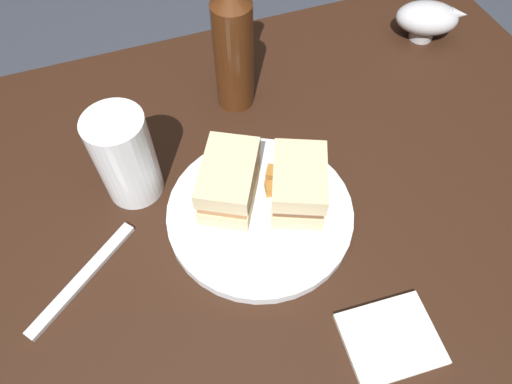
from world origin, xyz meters
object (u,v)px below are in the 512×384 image
fork (83,278)px  pint_glass (127,162)px  sandwich_half_left (299,185)px  plate (262,212)px  cider_bottle (233,46)px  gravy_boat (428,18)px  napkin (390,339)px  sandwich_half_right (229,181)px

fork → pint_glass: bearing=-165.7°
sandwich_half_left → fork: bearing=2.1°
sandwich_half_left → fork: 0.30m
sandwich_half_left → plate: bearing=-0.2°
sandwich_half_left → cider_bottle: size_ratio=0.44×
gravy_boat → fork: bearing=22.5°
pint_glass → sandwich_half_left: bearing=152.3°
gravy_boat → napkin: gravy_boat is taller
sandwich_half_left → pint_glass: bearing=-27.7°
sandwich_half_right → napkin: 0.28m
napkin → fork: 0.39m
sandwich_half_right → pint_glass: pint_glass is taller
pint_glass → fork: bearing=52.0°
sandwich_half_right → pint_glass: size_ratio=0.92×
plate → sandwich_half_left: bearing=179.8°
cider_bottle → sandwich_half_right: bearing=69.5°
pint_glass → fork: size_ratio=0.78×
gravy_boat → sandwich_half_left: bearing=35.8°
sandwich_half_left → sandwich_half_right: (0.09, -0.04, 0.00)m
sandwich_half_right → fork: sandwich_half_right is taller
plate → napkin: 0.23m
sandwich_half_right → napkin: size_ratio=1.17×
pint_glass → cider_bottle: (-0.19, -0.12, 0.05)m
plate → sandwich_half_left: size_ratio=2.14×
napkin → gravy_boat: bearing=-125.1°
pint_glass → cider_bottle: 0.23m
sandwich_half_left → gravy_boat: (-0.37, -0.27, -0.01)m
sandwich_half_left → napkin: size_ratio=1.09×
napkin → pint_glass: bearing=-53.4°
plate → pint_glass: 0.20m
plate → napkin: size_ratio=2.34×
plate → gravy_boat: bearing=-147.6°
gravy_boat → napkin: size_ratio=1.21×
plate → pint_glass: bearing=-34.7°
cider_bottle → napkin: (-0.05, 0.44, -0.11)m
pint_glass → napkin: size_ratio=1.28×
sandwich_half_left → gravy_boat: bearing=-144.2°
fork → napkin: bearing=111.0°
pint_glass → fork: 0.16m
pint_glass → plate: bearing=145.3°
sandwich_half_right → gravy_boat: bearing=-153.3°
sandwich_half_left → gravy_boat: sandwich_half_left is taller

